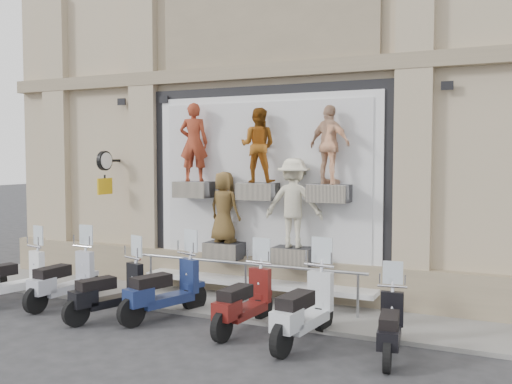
% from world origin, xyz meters
% --- Properties ---
extents(ground, '(90.00, 90.00, 0.00)m').
position_xyz_m(ground, '(0.00, 0.00, 0.00)').
color(ground, '#2B2B2D').
rests_on(ground, ground).
extents(sidewalk, '(16.00, 2.20, 0.08)m').
position_xyz_m(sidewalk, '(0.00, 2.10, 0.04)').
color(sidewalk, gray).
rests_on(sidewalk, ground).
extents(building, '(14.00, 8.60, 12.00)m').
position_xyz_m(building, '(0.00, 7.00, 6.00)').
color(building, tan).
rests_on(building, ground).
extents(shop_vitrine, '(5.60, 0.87, 4.30)m').
position_xyz_m(shop_vitrine, '(0.10, 2.75, 2.36)').
color(shop_vitrine, black).
rests_on(shop_vitrine, ground).
extents(guard_rail, '(5.06, 0.10, 0.93)m').
position_xyz_m(guard_rail, '(0.00, 2.00, 0.47)').
color(guard_rail, '#9EA0A5').
rests_on(guard_rail, ground).
extents(clock_sign_bracket, '(0.10, 0.80, 1.02)m').
position_xyz_m(clock_sign_bracket, '(-3.90, 2.47, 2.80)').
color(clock_sign_bracket, black).
rests_on(clock_sign_bracket, ground).
extents(scooter_b, '(1.01, 2.00, 1.56)m').
position_xyz_m(scooter_b, '(-4.60, 0.29, 0.78)').
color(scooter_b, white).
rests_on(scooter_b, ground).
extents(scooter_c, '(0.69, 1.99, 1.59)m').
position_xyz_m(scooter_c, '(-3.47, 0.61, 0.80)').
color(scooter_c, '#AAADB8').
rests_on(scooter_c, ground).
extents(scooter_d, '(1.14, 1.94, 1.52)m').
position_xyz_m(scooter_d, '(-1.98, 0.22, 0.76)').
color(scooter_d, black).
rests_on(scooter_d, ground).
extents(scooter_e, '(1.20, 2.09, 1.63)m').
position_xyz_m(scooter_e, '(-1.04, 0.65, 0.81)').
color(scooter_e, navy).
rests_on(scooter_e, ground).
extents(scooter_f, '(0.72, 1.96, 1.56)m').
position_xyz_m(scooter_f, '(0.64, 0.61, 0.78)').
color(scooter_f, '#56110E').
rests_on(scooter_f, ground).
extents(scooter_g, '(0.83, 2.11, 1.67)m').
position_xyz_m(scooter_g, '(1.83, 0.40, 0.84)').
color(scooter_g, silver).
rests_on(scooter_g, ground).
extents(scooter_h, '(0.74, 1.76, 1.38)m').
position_xyz_m(scooter_h, '(3.23, 0.35, 0.69)').
color(scooter_h, black).
rests_on(scooter_h, ground).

